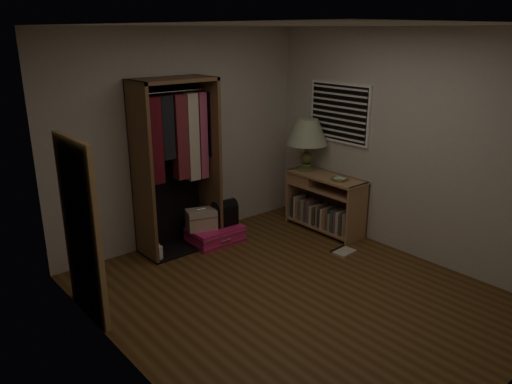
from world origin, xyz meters
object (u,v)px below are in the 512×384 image
Objects in this scene: open_wardrobe at (177,151)px; table_lamp at (307,133)px; black_bag at (225,212)px; floor_mirror at (82,230)px; pink_suitcase at (215,234)px; white_jug at (158,253)px; train_case at (201,219)px; console_bookshelf at (323,201)px.

open_wardrobe is 2.97× the size of table_lamp.
open_wardrobe is 6.31× the size of black_bag.
floor_mirror reaches higher than pink_suitcase.
pink_suitcase is at bearing -0.01° from white_jug.
train_case is at bearing 157.81° from pink_suitcase.
table_lamp is at bearing -8.49° from pink_suitcase.
black_bag reaches higher than train_case.
pink_suitcase is (-1.36, 0.56, -0.29)m from console_bookshelf.
table_lamp is 2.49m from white_jug.
pink_suitcase is 1.58× the size of train_case.
train_case is 0.61× the size of table_lamp.
floor_mirror is at bearing -159.12° from black_bag.
pink_suitcase is at bearing -177.89° from black_bag.
table_lamp reaches higher than console_bookshelf.
black_bag is at bearing -18.23° from open_wardrobe.
train_case is 1.81m from table_lamp.
console_bookshelf is 1.33m from black_bag.
console_bookshelf is at bearing -3.50° from train_case.
console_bookshelf is at bearing -21.19° from pink_suitcase.
pink_suitcase is at bearing 157.74° from console_bookshelf.
train_case is 0.32m from black_bag.
floor_mirror reaches higher than console_bookshelf.
pink_suitcase is 3.28× the size of white_jug.
train_case is at bearing -24.08° from open_wardrobe.
console_bookshelf is 0.93m from table_lamp.
table_lamp is (1.37, -0.23, 1.15)m from pink_suitcase.
console_bookshelf reaches higher than black_bag.
black_bag is 1.60× the size of white_jug.
black_bag is at bearing 16.35° from floor_mirror.
pink_suitcase is (1.87, 0.60, -0.75)m from floor_mirror.
train_case reaches higher than pink_suitcase.
table_lamp is at bearing -12.85° from open_wardrobe.
open_wardrobe reaches higher than train_case.
floor_mirror is at bearing -179.25° from console_bookshelf.
open_wardrobe reaches higher than floor_mirror.
console_bookshelf is 5.50× the size of white_jug.
pink_suitcase is at bearing 17.75° from floor_mirror.
open_wardrobe reaches higher than table_lamp.
train_case is 2.08× the size of white_jug.
open_wardrobe is at bearing 166.29° from black_bag.
floor_mirror is 2.11m from pink_suitcase.
console_bookshelf is 2.27m from white_jug.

